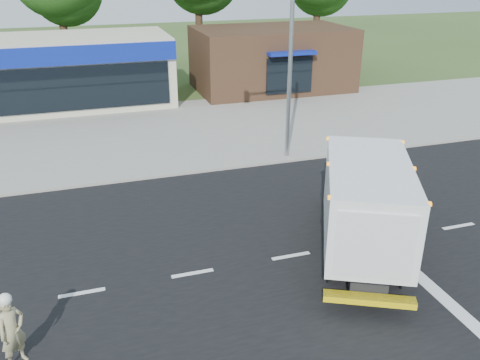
{
  "coord_description": "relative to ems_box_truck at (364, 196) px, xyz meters",
  "views": [
    {
      "loc": [
        -5.37,
        -11.86,
        8.17
      ],
      "look_at": [
        -0.9,
        2.17,
        1.7
      ],
      "focal_mm": 38.0,
      "sensor_mm": 36.0,
      "label": 1
    }
  ],
  "objects": [
    {
      "name": "brown_storefront",
      "position": [
        4.84,
        20.18,
        0.24
      ],
      "size": [
        10.0,
        6.7,
        4.0
      ],
      "color": "#382316",
      "rests_on": "ground"
    },
    {
      "name": "ground",
      "position": [
        -2.16,
        0.2,
        -1.76
      ],
      "size": [
        120.0,
        120.0,
        0.0
      ],
      "primitive_type": "plane",
      "color": "#385123",
      "rests_on": "ground"
    },
    {
      "name": "road_asphalt",
      "position": [
        -2.16,
        0.2,
        -1.76
      ],
      "size": [
        60.0,
        14.0,
        0.02
      ],
      "primitive_type": "cube",
      "color": "black",
      "rests_on": "ground"
    },
    {
      "name": "emergency_worker",
      "position": [
        -9.56,
        -2.0,
        -0.86
      ],
      "size": [
        0.74,
        0.73,
        1.83
      ],
      "rotation": [
        0.0,
        0.0,
        0.74
      ],
      "color": "tan",
      "rests_on": "ground"
    },
    {
      "name": "traffic_signal_pole",
      "position": [
        0.19,
        7.8,
        3.16
      ],
      "size": [
        3.51,
        0.25,
        8.0
      ],
      "color": "gray",
      "rests_on": "ground"
    },
    {
      "name": "retail_strip_mall",
      "position": [
        -11.16,
        20.13,
        0.25
      ],
      "size": [
        18.0,
        6.2,
        4.0
      ],
      "color": "#BCB69C",
      "rests_on": "ground"
    },
    {
      "name": "ems_box_truck",
      "position": [
        0.0,
        0.0,
        0.0
      ],
      "size": [
        4.94,
        7.12,
        3.05
      ],
      "rotation": [
        0.0,
        0.0,
        1.11
      ],
      "color": "black",
      "rests_on": "ground"
    },
    {
      "name": "parking_apron",
      "position": [
        -2.16,
        14.2,
        -1.75
      ],
      "size": [
        60.0,
        9.0,
        0.02
      ],
      "primitive_type": "cube",
      "color": "gray",
      "rests_on": "ground"
    },
    {
      "name": "lane_markings",
      "position": [
        -0.81,
        -1.15,
        -1.74
      ],
      "size": [
        55.2,
        7.0,
        0.01
      ],
      "color": "silver",
      "rests_on": "road_asphalt"
    },
    {
      "name": "sidewalk",
      "position": [
        -2.16,
        8.4,
        -1.7
      ],
      "size": [
        60.0,
        2.4,
        0.12
      ],
      "primitive_type": "cube",
      "color": "gray",
      "rests_on": "ground"
    }
  ]
}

